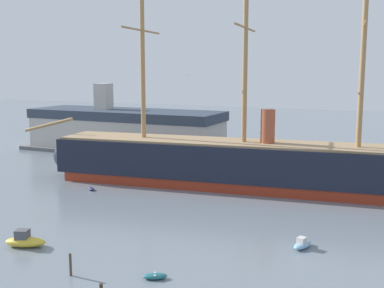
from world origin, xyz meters
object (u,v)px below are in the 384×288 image
object	(u,v)px
dinghy_alongside_bow	(91,189)
mooring_piling_right_pair	(70,265)
dockside_warehouse_left	(125,131)
motorboat_mid_right	(302,244)
motorboat_foreground_left	(25,241)
seagull_in_flight	(190,75)
dinghy_foreground_right	(155,276)
sailboat_far_left	(116,158)
tall_ship	(243,164)

from	to	relation	value
dinghy_alongside_bow	mooring_piling_right_pair	bearing A→B (deg)	-57.16
dockside_warehouse_left	motorboat_mid_right	bearing A→B (deg)	-41.61
motorboat_foreground_left	mooring_piling_right_pair	distance (m)	9.78
seagull_in_flight	dinghy_alongside_bow	bearing A→B (deg)	170.15
dinghy_foreground_right	dinghy_alongside_bow	distance (m)	33.89
motorboat_foreground_left	motorboat_mid_right	world-z (taller)	motorboat_foreground_left
dinghy_foreground_right	sailboat_far_left	world-z (taller)	sailboat_far_left
seagull_in_flight	dinghy_foreground_right	bearing A→B (deg)	-73.82
dinghy_foreground_right	dockside_warehouse_left	world-z (taller)	dockside_warehouse_left
tall_ship	seagull_in_flight	size ratio (longest dim) A/B	70.49
dinghy_foreground_right	mooring_piling_right_pair	world-z (taller)	mooring_piling_right_pair
motorboat_mid_right	seagull_in_flight	distance (m)	24.99
mooring_piling_right_pair	tall_ship	bearing A→B (deg)	84.17
dinghy_alongside_bow	mooring_piling_right_pair	xyz separation A→B (m)	(16.97, -26.28, 0.83)
sailboat_far_left	dockside_warehouse_left	distance (m)	11.15
motorboat_mid_right	mooring_piling_right_pair	world-z (taller)	mooring_piling_right_pair
tall_ship	dinghy_foreground_right	world-z (taller)	tall_ship
sailboat_far_left	dinghy_foreground_right	bearing A→B (deg)	-53.44
dockside_warehouse_left	motorboat_foreground_left	bearing A→B (deg)	-68.14
mooring_piling_right_pair	seagull_in_flight	xyz separation A→B (m)	(1.25, 23.12, 16.62)
seagull_in_flight	tall_ship	bearing A→B (deg)	79.81
dinghy_alongside_bow	sailboat_far_left	size ratio (longest dim) A/B	0.43
motorboat_foreground_left	dinghy_alongside_bow	xyz separation A→B (m)	(-7.99, 22.42, -0.42)
dinghy_alongside_bow	dockside_warehouse_left	world-z (taller)	dockside_warehouse_left
dinghy_foreground_right	mooring_piling_right_pair	size ratio (longest dim) A/B	1.12
motorboat_foreground_left	seagull_in_flight	bearing A→B (deg)	62.04
sailboat_far_left	dockside_warehouse_left	world-z (taller)	dockside_warehouse_left
dinghy_alongside_bow	sailboat_far_left	bearing A→B (deg)	114.25
tall_ship	dockside_warehouse_left	world-z (taller)	tall_ship
dinghy_alongside_bow	dinghy_foreground_right	bearing A→B (deg)	-44.46
dinghy_foreground_right	dockside_warehouse_left	distance (m)	67.83
dockside_warehouse_left	seagull_in_flight	distance (m)	49.52
dinghy_foreground_right	mooring_piling_right_pair	xyz separation A→B (m)	(-7.22, -2.55, 0.80)
motorboat_mid_right	motorboat_foreground_left	bearing A→B (deg)	-156.51
mooring_piling_right_pair	seagull_in_flight	distance (m)	28.50
tall_ship	sailboat_far_left	size ratio (longest dim) A/B	15.66
motorboat_foreground_left	dinghy_alongside_bow	distance (m)	23.81
tall_ship	mooring_piling_right_pair	bearing A→B (deg)	-95.83
tall_ship	motorboat_foreground_left	distance (m)	36.10
dinghy_foreground_right	motorboat_mid_right	size ratio (longest dim) A/B	0.76
motorboat_mid_right	sailboat_far_left	xyz separation A→B (m)	(-44.76, 33.48, -0.03)
motorboat_mid_right	sailboat_far_left	world-z (taller)	sailboat_far_left
tall_ship	seagull_in_flight	bearing A→B (deg)	-100.19
tall_ship	mooring_piling_right_pair	size ratio (longest dim) A/B	34.66
dinghy_alongside_bow	seagull_in_flight	distance (m)	25.43
motorboat_mid_right	seagull_in_flight	world-z (taller)	seagull_in_flight
sailboat_far_left	motorboat_mid_right	bearing A→B (deg)	-36.80
dinghy_alongside_bow	dockside_warehouse_left	size ratio (longest dim) A/B	0.04
motorboat_foreground_left	dinghy_foreground_right	xyz separation A→B (m)	(16.19, -1.31, -0.38)
motorboat_foreground_left	seagull_in_flight	xyz separation A→B (m)	(10.22, 19.26, 17.04)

